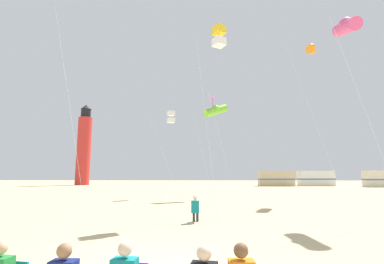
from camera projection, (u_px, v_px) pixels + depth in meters
name	position (u px, v px, depth m)	size (l,w,h in m)	color
kite_flyer_standing	(195.00, 208.00, 12.40)	(0.34, 0.51, 1.16)	#147F84
kite_tube_lime	(216.00, 110.00, 25.98)	(3.36, 3.14, 8.65)	silver
kite_diamond_magenta	(213.00, 101.00, 26.11)	(2.44, 2.44, 9.41)	silver
kite_tube_rainbow	(346.00, 26.00, 15.22)	(2.55, 2.70, 10.69)	silver
kite_tube_orange	(311.00, 49.00, 24.63)	(3.23, 3.65, 13.60)	silver
kite_box_white	(171.00, 117.00, 27.27)	(3.10, 2.40, 8.18)	silver
kite_box_gold	(219.00, 37.00, 15.68)	(1.70, 1.70, 10.26)	silver
lighthouse_distant	(84.00, 147.00, 58.60)	(2.80, 2.80, 16.80)	red
rv_van_tan	(276.00, 178.00, 52.72)	(6.45, 2.38, 2.80)	#C6B28C
rv_van_white	(316.00, 178.00, 53.49)	(6.53, 2.59, 2.80)	white
rv_van_cream	(384.00, 179.00, 48.55)	(6.53, 2.59, 2.80)	beige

